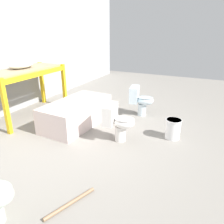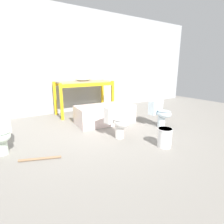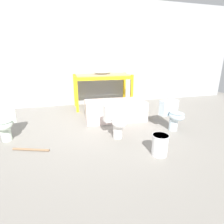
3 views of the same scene
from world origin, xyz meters
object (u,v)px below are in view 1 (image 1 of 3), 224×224
object	(u,v)px
sink_basin	(21,65)
toilet_extra	(140,99)
bathtub_main	(77,111)
toilet_near	(117,120)
bucket_white	(173,128)

from	to	relation	value
sink_basin	toilet_extra	world-z (taller)	sink_basin
bathtub_main	toilet_extra	size ratio (longest dim) A/B	2.40
bathtub_main	toilet_near	xyz separation A→B (m)	(-0.26, -0.98, 0.09)
toilet_extra	bucket_white	distance (m)	1.17
toilet_near	toilet_extra	distance (m)	1.25
sink_basin	bathtub_main	bearing A→B (deg)	-88.42
bucket_white	toilet_extra	bearing A→B (deg)	47.84
toilet_extra	bathtub_main	bearing A→B (deg)	124.83
toilet_near	bucket_white	bearing A→B (deg)	-69.04
sink_basin	toilet_extra	bearing A→B (deg)	-64.94
toilet_near	bucket_white	xyz separation A→B (m)	(0.47, -0.82, -0.18)
toilet_extra	toilet_near	bearing A→B (deg)	170.07
toilet_near	bathtub_main	bearing A→B (deg)	66.54
toilet_extra	bucket_white	xyz separation A→B (m)	(-0.78, -0.86, -0.18)
toilet_extra	bucket_white	size ratio (longest dim) A/B	1.81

